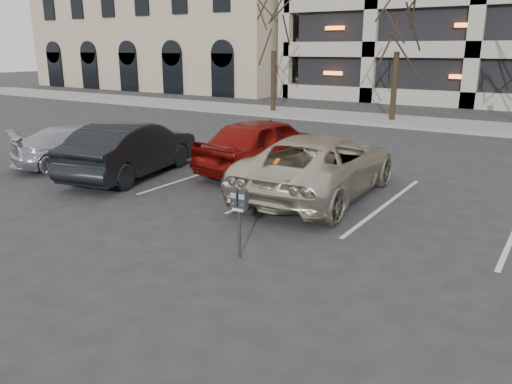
{
  "coord_description": "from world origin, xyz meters",
  "views": [
    {
      "loc": [
        4.97,
        -8.85,
        3.59
      ],
      "look_at": [
        -0.03,
        -1.15,
        0.93
      ],
      "focal_mm": 35.0,
      "sensor_mm": 36.0,
      "label": 1
    }
  ],
  "objects_px": {
    "car_silver": "(86,146)",
    "car_red": "(266,144)",
    "tree_a": "(274,12)",
    "suv_silver": "(319,165)",
    "car_dark": "(132,149)",
    "tree_b": "(400,7)",
    "parking_meter": "(239,206)"
  },
  "relations": [
    {
      "from": "tree_b",
      "to": "car_silver",
      "type": "xyz_separation_m",
      "value": [
        -4.95,
        -14.8,
        -4.84
      ]
    },
    {
      "from": "tree_b",
      "to": "car_silver",
      "type": "bearing_deg",
      "value": -108.49
    },
    {
      "from": "tree_a",
      "to": "tree_b",
      "type": "bearing_deg",
      "value": 0.0
    },
    {
      "from": "car_red",
      "to": "parking_meter",
      "type": "bearing_deg",
      "value": 124.26
    },
    {
      "from": "tree_b",
      "to": "car_dark",
      "type": "height_order",
      "value": "tree_b"
    },
    {
      "from": "car_silver",
      "to": "car_red",
      "type": "bearing_deg",
      "value": -130.31
    },
    {
      "from": "suv_silver",
      "to": "car_silver",
      "type": "height_order",
      "value": "suv_silver"
    },
    {
      "from": "suv_silver",
      "to": "car_dark",
      "type": "relative_size",
      "value": 1.18
    },
    {
      "from": "car_dark",
      "to": "car_silver",
      "type": "relative_size",
      "value": 1.1
    },
    {
      "from": "car_dark",
      "to": "car_silver",
      "type": "height_order",
      "value": "car_dark"
    },
    {
      "from": "car_dark",
      "to": "tree_b",
      "type": "bearing_deg",
      "value": -112.23
    },
    {
      "from": "tree_a",
      "to": "parking_meter",
      "type": "xyz_separation_m",
      "value": [
        10.24,
        -18.11,
        -4.55
      ]
    },
    {
      "from": "tree_a",
      "to": "car_silver",
      "type": "distance_m",
      "value": 15.71
    },
    {
      "from": "tree_b",
      "to": "car_silver",
      "type": "height_order",
      "value": "tree_b"
    },
    {
      "from": "tree_a",
      "to": "suv_silver",
      "type": "bearing_deg",
      "value": -54.98
    },
    {
      "from": "car_silver",
      "to": "suv_silver",
      "type": "bearing_deg",
      "value": -148.29
    },
    {
      "from": "tree_b",
      "to": "parking_meter",
      "type": "bearing_deg",
      "value": -79.86
    },
    {
      "from": "suv_silver",
      "to": "tree_b",
      "type": "bearing_deg",
      "value": -81.91
    },
    {
      "from": "tree_a",
      "to": "suv_silver",
      "type": "relative_size",
      "value": 1.34
    },
    {
      "from": "car_red",
      "to": "car_silver",
      "type": "height_order",
      "value": "car_red"
    },
    {
      "from": "tree_b",
      "to": "car_dark",
      "type": "bearing_deg",
      "value": -100.46
    },
    {
      "from": "tree_a",
      "to": "car_silver",
      "type": "xyz_separation_m",
      "value": [
        2.05,
        -14.8,
        -4.87
      ]
    },
    {
      "from": "tree_a",
      "to": "parking_meter",
      "type": "bearing_deg",
      "value": -60.52
    },
    {
      "from": "tree_b",
      "to": "car_silver",
      "type": "distance_m",
      "value": 16.33
    },
    {
      "from": "tree_b",
      "to": "suv_silver",
      "type": "relative_size",
      "value": 1.33
    },
    {
      "from": "car_silver",
      "to": "car_dark",
      "type": "bearing_deg",
      "value": -158.89
    },
    {
      "from": "parking_meter",
      "to": "tree_a",
      "type": "bearing_deg",
      "value": 115.35
    },
    {
      "from": "tree_a",
      "to": "car_silver",
      "type": "height_order",
      "value": "tree_a"
    },
    {
      "from": "suv_silver",
      "to": "car_dark",
      "type": "distance_m",
      "value": 5.55
    },
    {
      "from": "suv_silver",
      "to": "car_dark",
      "type": "xyz_separation_m",
      "value": [
        -5.44,
        -1.1,
        0.02
      ]
    },
    {
      "from": "tree_a",
      "to": "parking_meter",
      "type": "relative_size",
      "value": 6.1
    },
    {
      "from": "car_dark",
      "to": "car_silver",
      "type": "distance_m",
      "value": 2.2
    }
  ]
}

